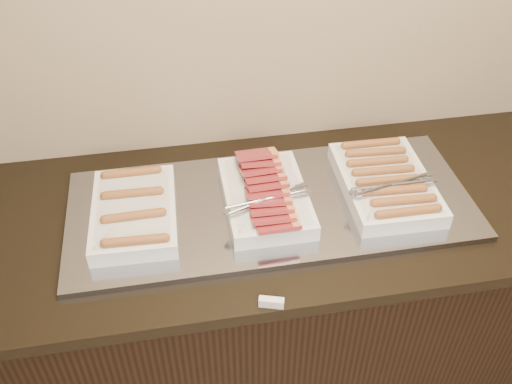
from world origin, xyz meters
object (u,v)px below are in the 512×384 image
at_px(dish_left, 134,212).
at_px(dish_center, 266,196).
at_px(counter, 261,303).
at_px(warming_tray, 271,205).
at_px(dish_right, 386,182).

xyz_separation_m(dish_left, dish_center, (0.38, -0.00, 0.01)).
xyz_separation_m(counter, warming_tray, (0.03, 0.00, 0.46)).
bearing_deg(dish_center, warming_tray, 11.95).
xyz_separation_m(counter, dish_center, (0.01, -0.00, 0.50)).
bearing_deg(dish_right, dish_left, -178.95).
bearing_deg(warming_tray, dish_right, -0.56).
xyz_separation_m(counter, dish_right, (0.38, -0.00, 0.50)).
distance_m(warming_tray, dish_right, 0.36).
height_order(dish_center, dish_right, dish_center).
bearing_deg(dish_center, counter, 161.69).
distance_m(warming_tray, dish_left, 0.40).
bearing_deg(warming_tray, dish_center, -168.05).
distance_m(warming_tray, dish_center, 0.05).
xyz_separation_m(warming_tray, dish_right, (0.35, -0.00, 0.04)).
bearing_deg(counter, warming_tray, 0.00).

